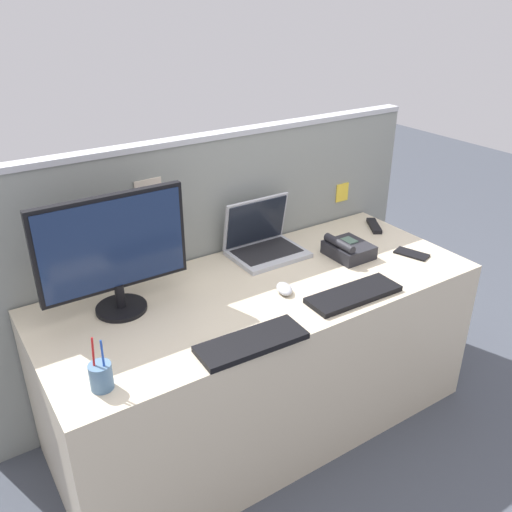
# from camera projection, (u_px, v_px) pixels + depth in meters

# --- Properties ---
(ground_plane) EXTENTS (10.00, 10.00, 0.00)m
(ground_plane) POSITION_uv_depth(u_px,v_px,m) (262.00, 418.00, 2.55)
(ground_plane) COLOR #424751
(desk) EXTENTS (1.83, 0.76, 0.71)m
(desk) POSITION_uv_depth(u_px,v_px,m) (262.00, 357.00, 2.39)
(desk) COLOR beige
(desk) RESTS_ON ground_plane
(cubicle_divider) EXTENTS (2.21, 0.08, 1.26)m
(cubicle_divider) POSITION_uv_depth(u_px,v_px,m) (214.00, 264.00, 2.58)
(cubicle_divider) COLOR gray
(cubicle_divider) RESTS_ON ground_plane
(desktop_monitor) EXTENTS (0.56, 0.19, 0.46)m
(desktop_monitor) POSITION_uv_depth(u_px,v_px,m) (113.00, 249.00, 1.97)
(desktop_monitor) COLOR black
(desktop_monitor) RESTS_ON desk
(laptop) EXTENTS (0.33, 0.26, 0.25)m
(laptop) POSITION_uv_depth(u_px,v_px,m) (263.00, 240.00, 2.49)
(laptop) COLOR #B2B5BC
(laptop) RESTS_ON desk
(desk_phone) EXTENTS (0.17, 0.20, 0.10)m
(desk_phone) POSITION_uv_depth(u_px,v_px,m) (348.00, 249.00, 2.47)
(desk_phone) COLOR #232328
(desk_phone) RESTS_ON desk
(keyboard_main) EXTENTS (0.39, 0.16, 0.02)m
(keyboard_main) POSITION_uv_depth(u_px,v_px,m) (252.00, 342.00, 1.87)
(keyboard_main) COLOR black
(keyboard_main) RESTS_ON desk
(keyboard_spare) EXTENTS (0.40, 0.15, 0.02)m
(keyboard_spare) POSITION_uv_depth(u_px,v_px,m) (354.00, 294.00, 2.16)
(keyboard_spare) COLOR black
(keyboard_spare) RESTS_ON desk
(computer_mouse_right_hand) EXTENTS (0.09, 0.11, 0.03)m
(computer_mouse_right_hand) POSITION_uv_depth(u_px,v_px,m) (284.00, 289.00, 2.19)
(computer_mouse_right_hand) COLOR #B2B5BC
(computer_mouse_right_hand) RESTS_ON desk
(pen_cup) EXTENTS (0.07, 0.07, 0.18)m
(pen_cup) POSITION_uv_depth(u_px,v_px,m) (101.00, 376.00, 1.65)
(pen_cup) COLOR #4C7093
(pen_cup) RESTS_ON desk
(cell_phone_black_slab) EXTENTS (0.12, 0.17, 0.01)m
(cell_phone_black_slab) POSITION_uv_depth(u_px,v_px,m) (412.00, 254.00, 2.50)
(cell_phone_black_slab) COLOR black
(cell_phone_black_slab) RESTS_ON desk
(tv_remote) EXTENTS (0.13, 0.17, 0.02)m
(tv_remote) POSITION_uv_depth(u_px,v_px,m) (374.00, 226.00, 2.77)
(tv_remote) COLOR black
(tv_remote) RESTS_ON desk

